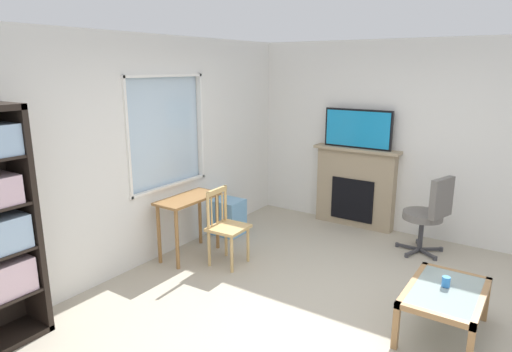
# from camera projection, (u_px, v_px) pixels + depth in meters

# --- Properties ---
(ground) EXTENTS (6.10, 5.75, 0.02)m
(ground) POSITION_uv_depth(u_px,v_px,m) (330.00, 317.00, 4.14)
(ground) COLOR #B2A893
(wall_back_with_window) EXTENTS (5.10, 0.15, 2.63)m
(wall_back_with_window) POSITION_uv_depth(u_px,v_px,m) (144.00, 154.00, 5.09)
(wall_back_with_window) COLOR silver
(wall_back_with_window) RESTS_ON ground
(wall_right) EXTENTS (0.12, 4.95, 2.63)m
(wall_right) POSITION_uv_depth(u_px,v_px,m) (416.00, 140.00, 5.92)
(wall_right) COLOR silver
(wall_right) RESTS_ON ground
(desk_under_window) EXTENTS (0.83, 0.39, 0.75)m
(desk_under_window) POSITION_uv_depth(u_px,v_px,m) (189.00, 209.00, 5.34)
(desk_under_window) COLOR olive
(desk_under_window) RESTS_ON ground
(wooden_chair) EXTENTS (0.44, 0.42, 0.90)m
(wooden_chair) POSITION_uv_depth(u_px,v_px,m) (226.00, 226.00, 5.15)
(wooden_chair) COLOR tan
(wooden_chair) RESTS_ON ground
(plastic_drawer_unit) EXTENTS (0.35, 0.40, 0.49)m
(plastic_drawer_unit) POSITION_uv_depth(u_px,v_px,m) (228.00, 217.00, 6.12)
(plastic_drawer_unit) COLOR #72ADDB
(plastic_drawer_unit) RESTS_ON ground
(fireplace) EXTENTS (0.26, 1.24, 1.15)m
(fireplace) POSITION_uv_depth(u_px,v_px,m) (355.00, 187.00, 6.39)
(fireplace) COLOR tan
(fireplace) RESTS_ON ground
(tv) EXTENTS (0.06, 0.97, 0.55)m
(tv) POSITION_uv_depth(u_px,v_px,m) (358.00, 129.00, 6.17)
(tv) COLOR black
(tv) RESTS_ON fireplace
(office_chair) EXTENTS (0.58, 0.61, 1.00)m
(office_chair) POSITION_uv_depth(u_px,v_px,m) (429.00, 211.00, 5.38)
(office_chair) COLOR slate
(office_chair) RESTS_ON ground
(coffee_table) EXTENTS (0.93, 0.61, 0.42)m
(coffee_table) POSITION_uv_depth(u_px,v_px,m) (445.00, 296.00, 3.79)
(coffee_table) COLOR #8C9E99
(coffee_table) RESTS_ON ground
(sippy_cup) EXTENTS (0.07, 0.07, 0.09)m
(sippy_cup) POSITION_uv_depth(u_px,v_px,m) (446.00, 282.00, 3.82)
(sippy_cup) COLOR #337FD6
(sippy_cup) RESTS_ON coffee_table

